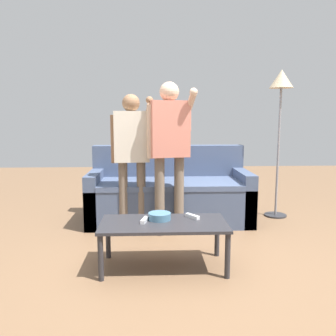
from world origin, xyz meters
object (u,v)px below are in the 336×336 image
Objects in this scene: couch at (169,195)px; game_remote_nunchuk at (162,218)px; player_left at (132,147)px; game_remote_wand_far at (192,216)px; game_remote_wand_near at (145,220)px; coffee_table at (164,228)px; snack_bowl at (160,216)px; player_center at (169,140)px; floor_lamp at (281,94)px.

couch reaches higher than game_remote_nunchuk.
player_left reaches higher than game_remote_wand_far.
game_remote_nunchuk is 0.56× the size of game_remote_wand_near.
game_remote_wand_far is (0.25, 0.11, 0.06)m from coffee_table.
player_left is (-0.32, 0.94, 0.60)m from coffee_table.
player_left reaches higher than couch.
snack_bowl is 0.14m from game_remote_wand_near.
player_center reaches higher than game_remote_nunchuk.
floor_lamp is at bearing 4.24° from couch.
floor_lamp reaches higher than game_remote_wand_far.
game_remote_wand_near is at bearing -138.41° from floor_lamp.
game_remote_nunchuk is (0.02, -0.05, -0.01)m from snack_bowl.
floor_lamp reaches higher than player_left.
couch is at bearing 84.69° from game_remote_nunchuk.
game_remote_wand_far is at bearing 7.17° from snack_bowl.
player_center reaches higher than player_left.
couch is at bearing 87.31° from player_center.
floor_lamp is at bearing 44.86° from coffee_table.
game_remote_nunchuk reaches higher than coffee_table.
game_remote_wand_far is at bearing 12.82° from game_remote_wand_near.
floor_lamp reaches higher than game_remote_wand_near.
game_remote_nunchuk is 0.06× the size of player_left.
player_center reaches higher than coffee_table.
player_center is at bearing 84.13° from coffee_table.
player_center is (0.40, -0.10, 0.07)m from player_left.
game_remote_wand_far is (0.57, -0.83, -0.54)m from player_left.
game_remote_nunchuk is (-0.01, 0.03, 0.07)m from coffee_table.
player_left is at bearing 124.44° from game_remote_wand_far.
snack_bowl is 2.19× the size of game_remote_nunchuk.
coffee_table is 5.48× the size of snack_bowl.
floor_lamp is 1.22× the size of player_left.
game_remote_wand_far is (0.17, -0.73, -0.61)m from player_center.
coffee_table is 1.09m from player_center.
player_center is at bearing 102.81° from game_remote_wand_far.
couch reaches higher than game_remote_wand_far.
game_remote_nunchuk is at bearing -95.31° from couch.
couch is at bearing 83.67° from snack_bowl.
floor_lamp is at bearing 41.59° from game_remote_wand_near.
game_remote_nunchuk is 0.61× the size of game_remote_wand_far.
game_remote_nunchuk is at bearing -68.38° from snack_bowl.
game_remote_wand_near is at bearing -175.97° from game_remote_nunchuk.
coffee_table is 12.03× the size of game_remote_nunchuk.
snack_bowl is at bearing -137.28° from floor_lamp.
snack_bowl is 0.05m from game_remote_nunchuk.
couch is 0.88m from player_left.
couch is 1.39m from game_remote_wand_near.
couch is 1.28× the size of player_left.
game_remote_nunchuk reaches higher than game_remote_wand_far.
floor_lamp is at bearing 24.44° from player_center.
game_remote_wand_far is at bearing -132.07° from floor_lamp.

